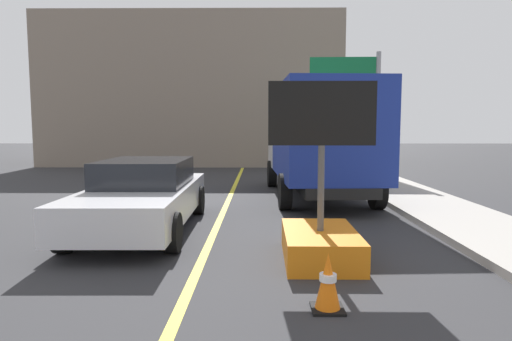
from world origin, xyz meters
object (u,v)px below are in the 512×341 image
at_px(arrow_board_trailer, 320,229).
at_px(highway_guide_sign, 358,92).
at_px(box_truck, 319,138).
at_px(pickup_car, 144,195).
at_px(traffic_cone_mid_lane, 328,282).

relative_size(arrow_board_trailer, highway_guide_sign, 0.54).
bearing_deg(arrow_board_trailer, box_truck, 82.81).
relative_size(box_truck, highway_guide_sign, 1.36).
bearing_deg(pickup_car, arrow_board_trailer, -31.46).
bearing_deg(pickup_car, traffic_cone_mid_lane, -51.57).
height_order(box_truck, traffic_cone_mid_lane, box_truck).
xyz_separation_m(arrow_board_trailer, highway_guide_sign, (2.95, 10.93, 2.94)).
relative_size(box_truck, pickup_car, 1.40).
height_order(highway_guide_sign, traffic_cone_mid_lane, highway_guide_sign).
relative_size(highway_guide_sign, traffic_cone_mid_lane, 7.67).
distance_m(highway_guide_sign, traffic_cone_mid_lane, 13.54).
relative_size(arrow_board_trailer, pickup_car, 0.56).
relative_size(pickup_car, highway_guide_sign, 0.97).
distance_m(arrow_board_trailer, box_truck, 6.16).
distance_m(arrow_board_trailer, pickup_car, 3.78).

